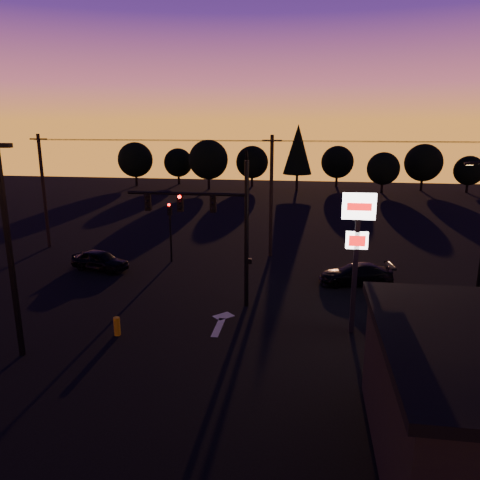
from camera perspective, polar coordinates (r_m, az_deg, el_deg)
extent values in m
plane|color=black|center=(22.90, -4.38, -11.55)|extent=(120.00, 120.00, 0.00)
cube|color=beige|center=(23.69, -2.64, -10.58)|extent=(0.35, 2.20, 0.01)
cube|color=beige|center=(24.94, -2.03, -9.24)|extent=(1.20, 1.20, 0.01)
cylinder|color=black|center=(25.00, 0.80, 0.50)|extent=(0.24, 0.24, 8.00)
cylinder|color=black|center=(24.34, 0.84, 10.15)|extent=(0.14, 0.52, 0.76)
cylinder|color=black|center=(25.19, -6.56, 5.62)|extent=(6.50, 0.16, 0.16)
cube|color=black|center=(24.95, -3.30, 4.44)|extent=(0.32, 0.22, 0.95)
sphere|color=black|center=(24.76, -3.37, 5.19)|extent=(0.18, 0.18, 0.18)
sphere|color=black|center=(24.81, -3.36, 4.50)|extent=(0.18, 0.18, 0.18)
sphere|color=black|center=(24.86, -3.35, 3.82)|extent=(0.18, 0.18, 0.18)
cube|color=black|center=(25.37, -7.30, 4.51)|extent=(0.32, 0.22, 0.95)
sphere|color=#FF0705|center=(25.19, -7.40, 5.25)|extent=(0.18, 0.18, 0.18)
sphere|color=black|center=(25.23, -7.38, 4.58)|extent=(0.18, 0.18, 0.18)
sphere|color=black|center=(25.29, -7.36, 3.91)|extent=(0.18, 0.18, 0.18)
cube|color=black|center=(25.90, -11.15, 4.56)|extent=(0.32, 0.22, 0.95)
sphere|color=black|center=(25.73, -11.28, 5.28)|extent=(0.18, 0.18, 0.18)
sphere|color=black|center=(25.78, -11.25, 4.62)|extent=(0.18, 0.18, 0.18)
sphere|color=black|center=(25.83, -11.22, 3.97)|extent=(0.18, 0.18, 0.18)
cube|color=black|center=(25.35, 1.19, -2.58)|extent=(0.22, 0.18, 0.28)
cylinder|color=black|center=(34.02, -8.44, 0.29)|extent=(0.14, 0.14, 3.60)
cube|color=black|center=(33.57, -8.57, 3.76)|extent=(0.30, 0.20, 0.90)
sphere|color=#FF0705|center=(33.40, -8.65, 4.27)|extent=(0.18, 0.18, 0.18)
sphere|color=black|center=(33.45, -8.64, 3.79)|extent=(0.18, 0.18, 0.18)
sphere|color=black|center=(33.50, -8.62, 3.32)|extent=(0.18, 0.18, 0.18)
cube|color=black|center=(21.67, -26.22, -1.84)|extent=(0.18, 0.18, 9.00)
cube|color=black|center=(20.78, -26.81, 10.26)|extent=(0.55, 0.30, 0.18)
cube|color=black|center=(22.73, 13.84, -3.45)|extent=(0.22, 0.22, 6.40)
cube|color=white|center=(22.02, 14.31, 4.00)|extent=(1.50, 0.25, 1.20)
cube|color=red|center=(21.88, 14.35, 3.94)|extent=(1.10, 0.02, 0.35)
cube|color=white|center=(22.35, 14.06, -0.03)|extent=(1.00, 0.22, 0.80)
cube|color=red|center=(22.23, 14.09, -0.11)|extent=(0.75, 0.02, 0.50)
cube|color=black|center=(26.91, 26.18, 8.36)|extent=(0.50, 0.22, 0.14)
plane|color=#FFB759|center=(26.92, 26.16, 8.19)|extent=(0.35, 0.35, 0.00)
cylinder|color=black|center=(40.22, -22.80, 5.42)|extent=(0.26, 0.26, 9.00)
cube|color=black|center=(39.87, -23.38, 11.24)|extent=(1.40, 0.10, 0.10)
cylinder|color=black|center=(34.61, 3.82, 5.22)|extent=(0.26, 0.26, 9.00)
cube|color=black|center=(34.20, 3.93, 12.02)|extent=(1.40, 0.10, 0.10)
cylinder|color=black|center=(35.47, -11.12, 11.79)|extent=(18.00, 0.02, 0.02)
cylinder|color=black|center=(36.03, -10.81, 11.92)|extent=(18.00, 0.02, 0.02)
cylinder|color=black|center=(36.60, -10.49, 11.89)|extent=(18.00, 0.02, 0.02)
cylinder|color=black|center=(34.09, 19.41, 11.16)|extent=(18.00, 0.02, 0.02)
cylinder|color=black|center=(34.67, 19.23, 11.30)|extent=(18.00, 0.02, 0.02)
cylinder|color=black|center=(35.27, 19.05, 11.27)|extent=(18.00, 0.02, 0.02)
cube|color=black|center=(19.18, 20.99, -13.29)|extent=(2.20, 0.05, 1.60)
cylinder|color=#C88E0C|center=(23.45, -14.77, -10.14)|extent=(0.30, 0.30, 0.91)
cylinder|color=black|center=(75.53, -12.51, 7.08)|extent=(0.36, 0.36, 1.62)
sphere|color=black|center=(75.20, -12.65, 9.53)|extent=(5.36, 5.36, 5.36)
cylinder|color=black|center=(76.50, -7.47, 7.29)|extent=(0.36, 0.36, 1.38)
sphere|color=black|center=(76.21, -7.54, 9.34)|extent=(4.54, 4.54, 4.54)
cylinder|color=black|center=(70.22, -3.83, 6.90)|extent=(0.36, 0.36, 1.75)
sphere|color=black|center=(69.85, -3.87, 9.75)|extent=(5.77, 5.78, 5.78)
cylinder|color=black|center=(73.17, 1.47, 7.13)|extent=(0.36, 0.36, 1.50)
sphere|color=black|center=(72.85, 1.49, 9.47)|extent=(4.95, 4.95, 4.95)
cylinder|color=black|center=(69.64, 6.94, 7.03)|extent=(0.36, 0.36, 2.38)
cone|color=black|center=(69.20, 7.06, 10.93)|extent=(4.18, 4.18, 7.12)
cylinder|color=black|center=(74.76, 11.68, 7.00)|extent=(0.36, 0.36, 1.50)
sphere|color=black|center=(74.45, 11.79, 9.29)|extent=(4.95, 4.95, 4.95)
cylinder|color=black|center=(69.47, 16.90, 6.08)|extent=(0.36, 0.36, 1.38)
sphere|color=black|center=(69.15, 17.07, 8.33)|extent=(4.54, 4.54, 4.54)
cylinder|color=black|center=(73.49, 21.23, 6.25)|extent=(0.36, 0.36, 1.62)
sphere|color=black|center=(73.16, 21.46, 8.76)|extent=(5.36, 5.36, 5.36)
cylinder|color=black|center=(74.13, 25.92, 5.69)|extent=(0.36, 0.36, 1.25)
sphere|color=black|center=(73.86, 26.14, 7.61)|extent=(4.12, 4.12, 4.12)
imported|color=black|center=(33.48, -16.70, -2.38)|extent=(4.33, 2.60, 1.38)
imported|color=black|center=(30.21, 13.94, -4.05)|extent=(4.80, 2.56, 1.32)
imported|color=black|center=(19.56, 23.48, -15.56)|extent=(3.46, 4.93, 1.25)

